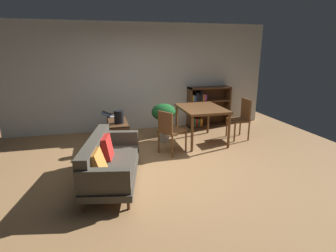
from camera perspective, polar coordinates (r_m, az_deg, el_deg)
name	(u,v)px	position (r m, az deg, el deg)	size (l,w,h in m)	color
ground_plane	(167,169)	(4.91, -0.15, -8.95)	(8.16, 8.16, 0.00)	#A87A4C
back_wall_panel	(141,78)	(7.13, -5.71, 10.08)	(6.80, 0.10, 2.70)	silver
fabric_couch	(108,161)	(4.41, -12.50, -7.17)	(1.08, 1.90, 0.73)	#56351E
media_console	(118,132)	(6.17, -10.51, -1.18)	(0.39, 1.35, 0.57)	#56351E
open_laptop	(112,115)	(6.38, -11.58, 2.25)	(0.48, 0.38, 0.11)	silver
desk_speaker	(119,117)	(5.74, -10.27, 1.90)	(0.20, 0.20, 0.27)	black
potted_floor_plant	(164,115)	(6.13, -0.91, 2.32)	(0.54, 0.54, 0.88)	#9E9389
dining_table	(201,111)	(6.15, 7.04, 3.16)	(0.93, 1.22, 0.80)	brown
dining_chair_near	(170,129)	(5.42, 0.41, -0.74)	(0.60, 0.59, 0.89)	brown
dining_chair_far	(241,117)	(6.61, 15.13, 1.91)	(0.40, 0.46, 0.95)	brown
bookshelf	(205,107)	(7.53, 7.78, 4.01)	(1.16, 0.35, 1.08)	#56351E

